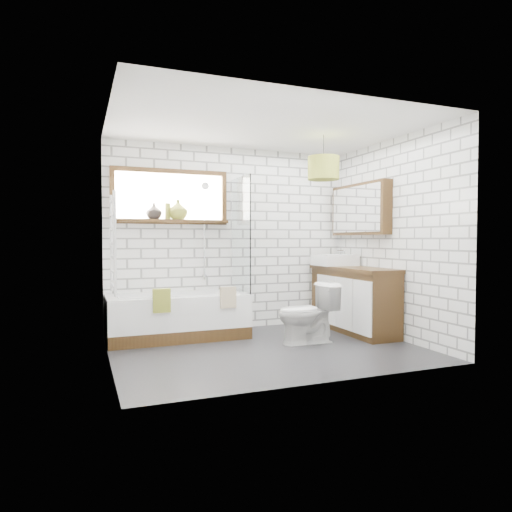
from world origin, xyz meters
name	(u,v)px	position (x,y,z in m)	size (l,w,h in m)	color
floor	(268,349)	(0.00, 0.00, -0.01)	(3.40, 2.60, 0.01)	black
ceiling	(268,126)	(0.00, 0.00, 2.50)	(3.40, 2.60, 0.01)	white
wall_back	(231,239)	(0.00, 1.30, 1.25)	(3.40, 0.01, 2.50)	white
wall_front	(326,238)	(0.00, -1.30, 1.25)	(3.40, 0.01, 2.50)	white
wall_left	(108,238)	(-1.70, 0.00, 1.25)	(0.01, 2.60, 2.50)	white
wall_right	(393,239)	(1.70, 0.00, 1.25)	(0.01, 2.60, 2.50)	white
window	(171,197)	(-0.85, 1.26, 1.80)	(1.52, 0.16, 0.68)	black
towel_radiator	(113,243)	(-1.66, 0.00, 1.20)	(0.06, 0.52, 1.00)	white
mirror_cabinet	(360,209)	(1.62, 0.60, 1.65)	(0.16, 1.20, 0.70)	black
shower_riser	(204,231)	(-0.40, 1.26, 1.35)	(0.02, 0.02, 1.30)	silver
bathtub	(178,316)	(-0.83, 0.92, 0.28)	(1.71, 0.76, 0.55)	white
shower_screen	(241,234)	(0.00, 0.92, 1.30)	(0.02, 0.72, 1.50)	white
towel_green	(162,301)	(-1.10, 0.54, 0.53)	(0.20, 0.06, 0.28)	olive
towel_beige	(228,297)	(-0.29, 0.54, 0.53)	(0.20, 0.05, 0.26)	tan
vanity	(353,299)	(1.45, 0.49, 0.44)	(0.49, 1.52, 0.87)	black
basin	(335,260)	(1.39, 0.88, 0.95)	(0.53, 0.46, 0.15)	white
tap	(344,256)	(1.55, 0.88, 1.00)	(0.03, 0.03, 0.16)	silver
toilet	(307,313)	(0.56, 0.10, 0.36)	(0.71, 0.40, 0.72)	white
vase_olive	(178,211)	(-0.76, 1.23, 1.61)	(0.25, 0.25, 0.26)	olive
vase_dark	(154,213)	(-1.07, 1.23, 1.58)	(0.20, 0.20, 0.21)	black
bottle	(168,213)	(-0.89, 1.23, 1.58)	(0.07, 0.07, 0.21)	olive
pendant	(323,168)	(0.79, 0.15, 2.10)	(0.38, 0.38, 0.28)	olive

